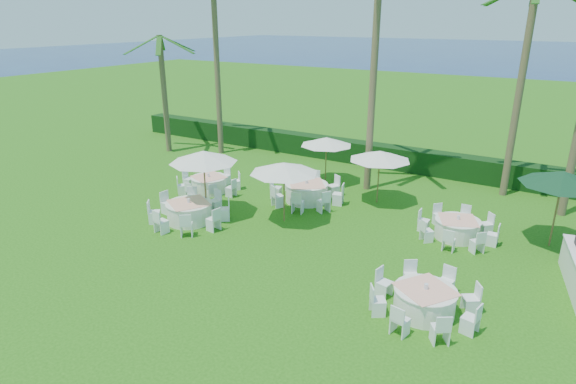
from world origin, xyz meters
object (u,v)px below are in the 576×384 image
Objects in this scene: banquet_table_a at (189,211)px; banquet_table_f at (457,228)px; banquet_table_e at (306,192)px; umbrella_c at (326,141)px; umbrella_a at (203,157)px; umbrella_green at (563,178)px; umbrella_b at (284,168)px; banquet_table_d at (209,184)px; umbrella_d at (380,156)px; banquet_table_c at (425,300)px.

banquet_table_a reaches higher than banquet_table_f.
banquet_table_e is 1.31× the size of umbrella_c.
umbrella_green is (12.44, 4.25, 0.03)m from umbrella_a.
umbrella_b is (-6.35, -2.00, 1.87)m from banquet_table_f.
umbrella_c is at bearing 99.41° from banquet_table_e.
umbrella_a is at bearing -161.13° from umbrella_green.
banquet_table_e reaches higher than banquet_table_d.
umbrella_a is at bearing -137.04° from umbrella_d.
umbrella_d is at bearing 119.90° from banquet_table_c.
umbrella_green reaches higher than umbrella_d.
banquet_table_c is 8.73m from umbrella_d.
banquet_table_f is at bearing 4.49° from banquet_table_d.
banquet_table_c is 5.50m from banquet_table_f.
umbrella_b is (-6.72, 3.49, 1.85)m from banquet_table_c.
banquet_table_f is at bearing -26.26° from umbrella_d.
umbrella_b is at bearing -13.04° from banquet_table_d.
umbrella_b is at bearing 21.48° from umbrella_a.
umbrella_b reaches higher than banquet_table_f.
banquet_table_c is 11.60m from umbrella_c.
banquet_table_f is at bearing -160.97° from umbrella_green.
banquet_table_f is 1.13× the size of umbrella_c.
umbrella_green is at bearing 3.69° from banquet_table_e.
banquet_table_d is at bearing -134.93° from umbrella_c.
banquet_table_d is 1.05× the size of umbrella_a.
umbrella_green is (9.71, 0.63, 2.13)m from banquet_table_e.
umbrella_c reaches higher than banquet_table_f.
umbrella_a is 0.99× the size of umbrella_green.
banquet_table_c is 1.07× the size of umbrella_green.
umbrella_c reaches higher than banquet_table_c.
umbrella_green reaches higher than banquet_table_e.
umbrella_green reaches higher than banquet_table_d.
umbrella_c is at bearing 155.80° from banquet_table_f.
banquet_table_d is 1.10× the size of umbrella_d.
banquet_table_e is at bearing 56.58° from banquet_table_a.
umbrella_c is (4.07, 4.08, 1.71)m from banquet_table_d.
banquet_table_e is 1.19× the size of umbrella_a.
banquet_table_a is 1.21× the size of umbrella_d.
banquet_table_e is at bearing 139.94° from banquet_table_c.
umbrella_d reaches higher than banquet_table_d.
umbrella_a reaches higher than banquet_table_f.
umbrella_d is 7.01m from umbrella_green.
banquet_table_c is 10.25m from umbrella_a.
banquet_table_f is 1.06× the size of umbrella_b.
banquet_table_d is at bearing 158.26° from banquet_table_c.
banquet_table_f is at bearing -24.20° from umbrella_c.
umbrella_b is at bearing 152.55° from banquet_table_c.
umbrella_b is 4.63m from umbrella_d.
umbrella_green is (14.24, 1.93, 2.18)m from banquet_table_d.
umbrella_a is at bearing 166.81° from banquet_table_c.
umbrella_a reaches higher than banquet_table_d.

